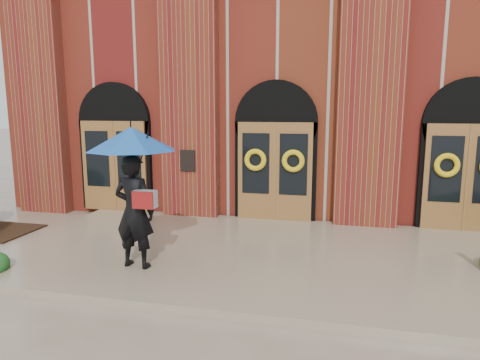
% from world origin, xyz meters
% --- Properties ---
extents(ground, '(90.00, 90.00, 0.00)m').
position_xyz_m(ground, '(0.00, 0.00, 0.00)').
color(ground, gray).
rests_on(ground, ground).
extents(landing, '(10.00, 5.30, 0.15)m').
position_xyz_m(landing, '(0.00, 0.15, 0.07)').
color(landing, gray).
rests_on(landing, ground).
extents(church_building, '(16.20, 12.53, 7.00)m').
position_xyz_m(church_building, '(0.00, 8.78, 3.50)').
color(church_building, maroon).
rests_on(church_building, ground).
extents(man_with_umbrella, '(1.71, 1.71, 2.53)m').
position_xyz_m(man_with_umbrella, '(-1.95, -1.17, 1.92)').
color(man_with_umbrella, black).
rests_on(man_with_umbrella, landing).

